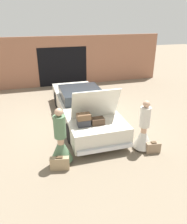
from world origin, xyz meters
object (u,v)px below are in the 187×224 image
object	(u,v)px
person_right	(144,132)
suitcase_beside_left_person	(60,163)
car	(83,106)
suitcase_beside_right_person	(153,148)
person_left	(61,144)

from	to	relation	value
person_right	suitcase_beside_left_person	world-z (taller)	person_right
car	suitcase_beside_left_person	size ratio (longest dim) A/B	10.16
suitcase_beside_left_person	suitcase_beside_right_person	world-z (taller)	suitcase_beside_left_person
person_left	suitcase_beside_left_person	xyz separation A→B (m)	(-0.10, -0.34, -0.40)
person_left	suitcase_beside_left_person	bearing A→B (deg)	-11.02
car	person_left	size ratio (longest dim) A/B	3.26
car	person_right	bearing A→B (deg)	-64.12
person_left	person_right	size ratio (longest dim) A/B	1.03
car	person_right	distance (m)	2.90
person_right	suitcase_beside_right_person	xyz separation A→B (m)	(0.21, -0.28, -0.41)
suitcase_beside_left_person	suitcase_beside_right_person	distance (m)	2.84
person_left	person_right	xyz separation A→B (m)	(2.52, -0.05, -0.01)
suitcase_beside_left_person	person_left	bearing A→B (deg)	72.65
person_right	suitcase_beside_left_person	size ratio (longest dim) A/B	3.04
person_right	car	bearing A→B (deg)	30.94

